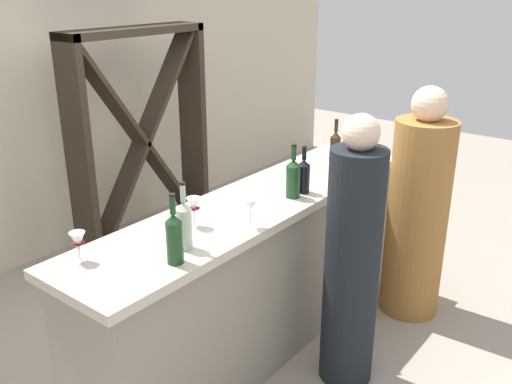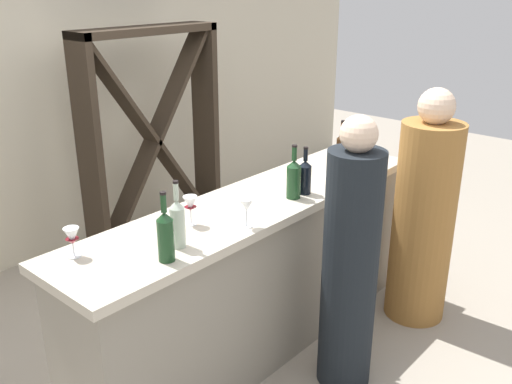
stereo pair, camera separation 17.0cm
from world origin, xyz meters
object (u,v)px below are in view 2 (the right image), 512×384
wine_bottle_second_left_clear_pale (178,222)px  wine_rack (153,141)px  wine_bottle_leftmost_olive_green (166,235)px  person_left_guest (424,218)px  wine_glass_near_center (190,205)px  wine_bottle_second_right_near_black (305,176)px  wine_glass_near_left (246,206)px  wine_glass_far_left (72,237)px  person_center_guest (350,266)px  wine_bottle_rightmost_amber_brown (341,148)px  wine_glass_near_right (343,144)px  wine_bottle_center_olive_green (294,178)px

wine_bottle_second_left_clear_pale → wine_rack: bearing=54.5°
wine_bottle_leftmost_olive_green → person_left_guest: bearing=-11.9°
wine_glass_near_center → wine_bottle_leftmost_olive_green: bearing=-148.2°
wine_bottle_second_right_near_black → wine_glass_near_left: (-0.57, -0.06, 0.01)m
wine_bottle_second_right_near_black → wine_glass_far_left: 1.37m
wine_bottle_second_right_near_black → person_center_guest: bearing=-109.8°
wine_bottle_second_right_near_black → wine_glass_far_left: bearing=167.0°
wine_rack → wine_bottle_rightmost_amber_brown: (0.29, -1.65, 0.20)m
wine_bottle_leftmost_olive_green → wine_bottle_rightmost_amber_brown: bearing=6.2°
wine_rack → wine_bottle_leftmost_olive_green: bearing=-127.1°
wine_bottle_leftmost_olive_green → wine_glass_near_right: size_ratio=2.19×
wine_bottle_second_left_clear_pale → person_left_guest: size_ratio=0.21×
wine_bottle_second_right_near_black → person_center_guest: person_center_guest is taller
wine_glass_far_left → person_center_guest: bearing=-32.1°
wine_rack → wine_bottle_second_right_near_black: bearing=-99.8°
wine_glass_near_center → person_center_guest: 0.92m
wine_glass_near_left → wine_bottle_leftmost_olive_green: bearing=177.5°
wine_glass_near_right → wine_glass_far_left: size_ratio=1.06×
wine_bottle_second_left_clear_pale → person_left_guest: person_left_guest is taller
wine_glass_near_center → wine_glass_far_left: wine_glass_near_center is taller
wine_bottle_rightmost_amber_brown → person_center_guest: 1.02m
wine_bottle_second_left_clear_pale → wine_bottle_center_olive_green: 0.85m
person_left_guest → person_center_guest: size_ratio=1.00×
wine_bottle_leftmost_olive_green → wine_glass_near_center: 0.39m
wine_glass_far_left → wine_bottle_rightmost_amber_brown: bearing=-4.8°
wine_rack → wine_glass_near_left: 2.06m
wine_bottle_leftmost_olive_green → wine_rack: bearing=52.9°
wine_glass_near_right → person_left_guest: size_ratio=0.10×
wine_bottle_second_left_clear_pale → wine_glass_near_right: bearing=6.5°
wine_rack → wine_bottle_second_left_clear_pale: (-1.26, -1.76, 0.21)m
wine_glass_far_left → person_left_guest: bearing=-19.4°
wine_bottle_second_right_near_black → person_left_guest: (0.74, -0.42, -0.39)m
wine_rack → wine_glass_near_right: size_ratio=12.15×
wine_glass_near_left → wine_bottle_second_left_clear_pale: bearing=166.9°
wine_bottle_center_olive_green → wine_glass_near_right: bearing=14.4°
wine_glass_near_center → wine_bottle_second_right_near_black: bearing=-12.8°
wine_rack → wine_bottle_second_left_clear_pale: bearing=-125.5°
wine_rack → wine_glass_near_center: wine_rack is taller
wine_bottle_center_olive_green → wine_glass_near_left: bearing=-171.8°
wine_bottle_rightmost_amber_brown → wine_glass_near_right: wine_bottle_rightmost_amber_brown is taller
person_left_guest → wine_glass_far_left: bearing=58.8°
wine_rack → person_center_guest: 2.28m
wine_bottle_center_olive_green → wine_bottle_second_right_near_black: 0.10m
wine_bottle_center_olive_green → person_left_guest: bearing=-27.1°
wine_bottle_rightmost_amber_brown → wine_glass_near_left: 1.18m
wine_bottle_center_olive_green → wine_bottle_rightmost_amber_brown: size_ratio=1.03×
wine_glass_near_left → person_center_guest: (0.42, -0.37, -0.38)m
wine_bottle_center_olive_green → wine_glass_near_center: (-0.64, 0.16, -0.01)m
wine_bottle_rightmost_amber_brown → wine_glass_near_left: bearing=-170.0°
wine_bottle_center_olive_green → wine_bottle_second_left_clear_pale: bearing=178.6°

